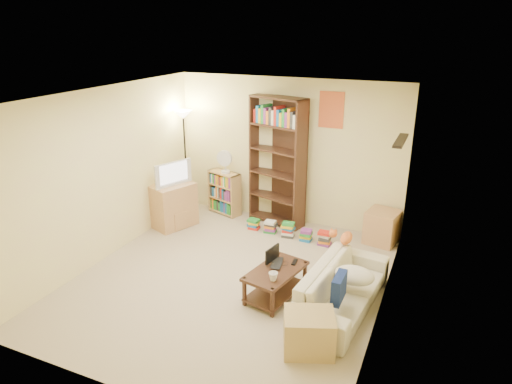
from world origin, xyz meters
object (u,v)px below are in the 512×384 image
sofa (342,288)px  coffee_table (276,280)px  tabby_cat (344,237)px  end_cabinet (309,332)px  tall_bookshelf (277,159)px  desk_fan (225,161)px  floor_lamp (184,132)px  mug (273,276)px  television (171,173)px  short_bookshelf (224,193)px  side_table (382,227)px  tv_stand (173,205)px  laptop (280,264)px

sofa → coffee_table: size_ratio=1.95×
tabby_cat → end_cabinet: 1.69m
tall_bookshelf → desk_fan: bearing=-160.7°
desk_fan → floor_lamp: (-0.70, -0.17, 0.48)m
mug → desk_fan: bearing=127.9°
television → end_cabinet: television is taller
short_bookshelf → end_cabinet: size_ratio=1.50×
tall_bookshelf → desk_fan: size_ratio=5.24×
short_bookshelf → floor_lamp: 1.31m
sofa → tabby_cat: (-0.16, 0.72, 0.34)m
tabby_cat → side_table: bearing=75.6°
television → floor_lamp: 0.85m
tv_stand → tall_bookshelf: size_ratio=0.34×
mug → side_table: (0.93, 2.38, -0.17)m
coffee_table → laptop: (0.01, 0.14, 0.16)m
desk_fan → tv_stand: bearing=-127.0°
coffee_table → tv_stand: bearing=162.6°
floor_lamp → side_table: 3.74m
end_cabinet → desk_fan: bearing=130.1°
sofa → tall_bookshelf: 2.82m
laptop → end_cabinet: bearing=-155.0°
coffee_table → side_table: size_ratio=1.79×
sofa → desk_fan: size_ratio=4.46×
tall_bookshelf → end_cabinet: 3.52m
mug → sofa: bearing=25.6°
floor_lamp → end_cabinet: (3.22, -2.81, -1.29)m
tabby_cat → tv_stand: bearing=170.2°
television → floor_lamp: floor_lamp is taller
sofa → mug: (-0.76, -0.36, 0.18)m
sofa → coffee_table: (-0.82, -0.12, -0.02)m
tv_stand → side_table: size_ratio=1.41×
end_cabinet → laptop: bearing=125.7°
short_bookshelf → side_table: short_bookshelf is taller
coffee_table → side_table: bearing=77.1°
short_bookshelf → desk_fan: size_ratio=1.89×
laptop → desk_fan: 2.80m
coffee_table → tabby_cat: bearing=63.7°
tabby_cat → desk_fan: (-2.48, 1.34, 0.43)m
coffee_table → desk_fan: (-1.82, 2.17, 0.78)m
television → desk_fan: (0.60, 0.80, 0.07)m
short_bookshelf → floor_lamp: bearing=-143.7°
television → tall_bookshelf: bearing=-40.1°
mug → television: size_ratio=0.21×
floor_lamp → desk_fan: bearing=13.6°
laptop → tabby_cat: bearing=-53.9°
coffee_table → short_bookshelf: (-1.87, 2.21, 0.15)m
tabby_cat → television: 3.15m
mug → short_bookshelf: (-1.93, 2.46, -0.05)m
sofa → television: (-3.25, 1.25, 0.70)m
coffee_table → mug: 0.32m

